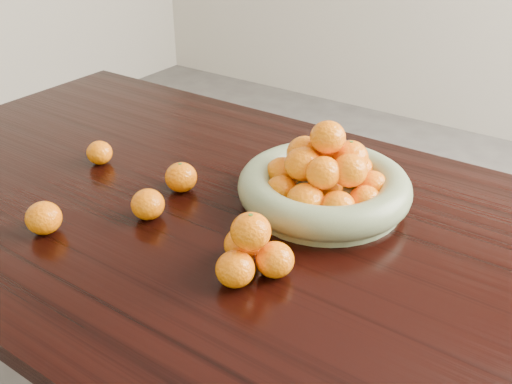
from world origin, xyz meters
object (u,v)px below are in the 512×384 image
Objects in this scene: dining_table at (257,257)px; loose_orange_0 at (181,177)px; orange_pyramid at (251,251)px; fruit_bowl at (324,183)px.

loose_orange_0 is at bearing 177.48° from dining_table.
orange_pyramid reaches higher than dining_table.
fruit_bowl is (0.07, 0.14, 0.14)m from dining_table.
fruit_bowl is 0.31m from loose_orange_0.
loose_orange_0 is (-0.28, -0.13, -0.02)m from fruit_bowl.
dining_table is at bearing -2.52° from loose_orange_0.
orange_pyramid is at bearing -27.49° from loose_orange_0.
loose_orange_0 is (-0.21, 0.01, 0.12)m from dining_table.
loose_orange_0 reaches higher than dining_table.
orange_pyramid is 2.00× the size of loose_orange_0.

